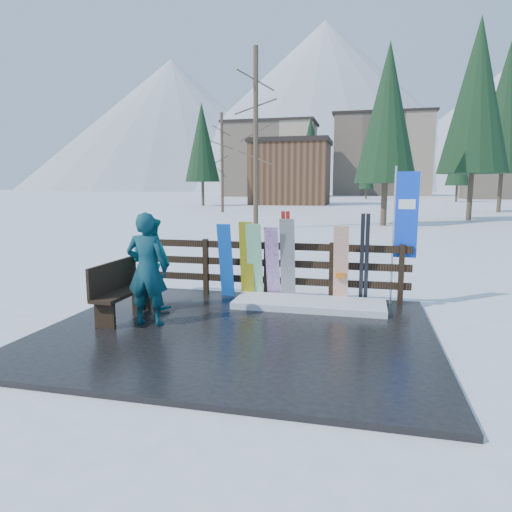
% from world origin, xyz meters
% --- Properties ---
extents(ground, '(700.00, 700.00, 0.00)m').
position_xyz_m(ground, '(0.00, 0.00, 0.00)').
color(ground, white).
rests_on(ground, ground).
extents(deck, '(6.00, 5.00, 0.08)m').
position_xyz_m(deck, '(0.00, 0.00, 0.04)').
color(deck, black).
rests_on(deck, ground).
extents(fence, '(5.60, 0.10, 1.15)m').
position_xyz_m(fence, '(0.00, 2.20, 0.74)').
color(fence, black).
rests_on(fence, deck).
extents(snow_patch, '(2.78, 1.00, 0.12)m').
position_xyz_m(snow_patch, '(0.94, 1.60, 0.14)').
color(snow_patch, white).
rests_on(snow_patch, deck).
extents(bench, '(0.41, 1.50, 0.97)m').
position_xyz_m(bench, '(-2.11, 0.15, 0.60)').
color(bench, black).
rests_on(bench, deck).
extents(snowboard_0, '(0.28, 0.33, 1.50)m').
position_xyz_m(snowboard_0, '(-0.79, 1.98, 0.83)').
color(snowboard_0, blue).
rests_on(snowboard_0, deck).
extents(snowboard_1, '(0.30, 0.33, 1.51)m').
position_xyz_m(snowboard_1, '(-0.20, 1.98, 0.84)').
color(snowboard_1, silver).
rests_on(snowboard_1, deck).
extents(snowboard_2, '(0.27, 0.25, 1.55)m').
position_xyz_m(snowboard_2, '(-0.36, 1.98, 0.85)').
color(snowboard_2, '#FFEE11').
rests_on(snowboard_2, deck).
extents(snowboard_3, '(0.27, 0.45, 1.46)m').
position_xyz_m(snowboard_3, '(0.16, 1.98, 0.81)').
color(snowboard_3, silver).
rests_on(snowboard_3, deck).
extents(snowboard_4, '(0.29, 0.32, 1.62)m').
position_xyz_m(snowboard_4, '(0.46, 1.98, 0.89)').
color(snowboard_4, black).
rests_on(snowboard_4, deck).
extents(snowboard_5, '(0.28, 0.32, 1.51)m').
position_xyz_m(snowboard_5, '(1.48, 1.98, 0.83)').
color(snowboard_5, white).
rests_on(snowboard_5, deck).
extents(ski_pair_a, '(0.16, 0.29, 1.76)m').
position_xyz_m(ski_pair_a, '(0.42, 2.05, 0.96)').
color(ski_pair_a, '#9F1713').
rests_on(ski_pair_a, deck).
extents(ski_pair_b, '(0.17, 0.35, 1.74)m').
position_xyz_m(ski_pair_b, '(1.91, 2.05, 0.95)').
color(ski_pair_b, black).
rests_on(ski_pair_b, deck).
extents(rental_flag, '(0.45, 0.04, 2.60)m').
position_xyz_m(rental_flag, '(2.60, 2.25, 1.69)').
color(rental_flag, silver).
rests_on(rental_flag, deck).
extents(person_front, '(0.70, 0.50, 1.83)m').
position_xyz_m(person_front, '(-1.47, -0.10, 0.99)').
color(person_front, '#125B59').
rests_on(person_front, deck).
extents(person_back, '(1.00, 0.89, 1.69)m').
position_xyz_m(person_back, '(-1.87, 0.86, 0.92)').
color(person_back, '#0F6667').
rests_on(person_back, deck).
extents(resort_buildings, '(73.00, 87.60, 22.60)m').
position_xyz_m(resort_buildings, '(1.03, 115.41, 9.81)').
color(resort_buildings, tan).
rests_on(resort_buildings, ground).
extents(trees, '(42.30, 68.59, 14.42)m').
position_xyz_m(trees, '(3.82, 45.30, 6.14)').
color(trees, '#382B1E').
rests_on(trees, ground).
extents(mountains, '(520.00, 260.00, 120.00)m').
position_xyz_m(mountains, '(-10.50, 328.41, 50.20)').
color(mountains, white).
rests_on(mountains, ground).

